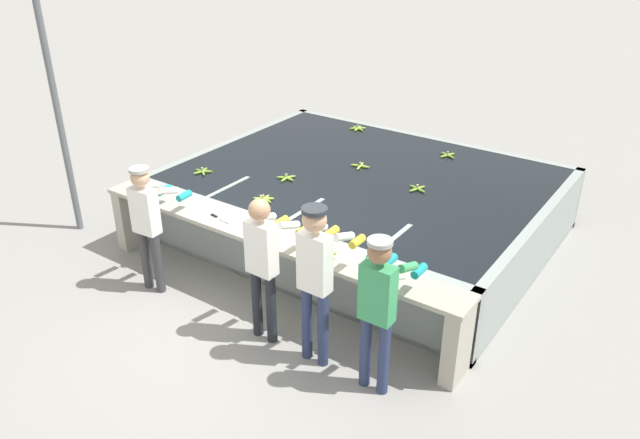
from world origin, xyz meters
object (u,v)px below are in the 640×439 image
at_px(banana_bunch_floating_4, 263,199).
at_px(worker_0, 148,218).
at_px(worker_3, 379,301).
at_px(banana_bunch_floating_1, 360,166).
at_px(banana_bunch_floating_2, 202,171).
at_px(support_post_left, 60,122).
at_px(knife_1, 218,217).
at_px(worker_2, 317,270).
at_px(worker_1, 264,257).
at_px(banana_bunch_floating_6, 447,155).
at_px(banana_bunch_floating_0, 286,178).
at_px(knife_0, 382,278).
at_px(banana_bunch_ledge_0, 324,254).
at_px(banana_bunch_floating_3, 358,128).
at_px(banana_bunch_floating_5, 417,189).

bearing_deg(banana_bunch_floating_4, worker_0, -120.29).
relative_size(worker_3, banana_bunch_floating_1, 5.85).
distance_m(banana_bunch_floating_2, support_post_left, 1.99).
bearing_deg(knife_1, worker_2, -16.10).
height_order(banana_bunch_floating_1, banana_bunch_floating_4, same).
bearing_deg(worker_1, banana_bunch_floating_4, 129.86).
relative_size(worker_0, worker_1, 0.96).
bearing_deg(banana_bunch_floating_1, banana_bunch_floating_2, -139.93).
bearing_deg(banana_bunch_floating_1, banana_bunch_floating_6, 52.74).
bearing_deg(banana_bunch_floating_4, banana_bunch_floating_6, 65.40).
height_order(banana_bunch_floating_0, knife_0, banana_bunch_floating_0).
xyz_separation_m(knife_1, support_post_left, (-2.71, -0.11, 0.69)).
bearing_deg(worker_2, banana_bunch_floating_0, 133.95).
xyz_separation_m(worker_0, worker_3, (3.09, 0.01, 0.04)).
distance_m(worker_3, support_post_left, 5.25).
xyz_separation_m(banana_bunch_floating_1, knife_0, (1.71, -2.37, -0.01)).
bearing_deg(worker_2, banana_bunch_ledge_0, 117.07).
distance_m(banana_bunch_floating_4, knife_0, 2.26).
bearing_deg(banana_bunch_ledge_0, worker_3, -28.27).
bearing_deg(banana_bunch_floating_1, banana_bunch_floating_3, 122.99).
relative_size(worker_1, banana_bunch_floating_1, 5.89).
xyz_separation_m(banana_bunch_floating_4, banana_bunch_ledge_0, (1.41, -0.70, 0.00)).
relative_size(banana_bunch_floating_1, banana_bunch_floating_2, 1.01).
relative_size(banana_bunch_floating_4, banana_bunch_ledge_0, 1.00).
bearing_deg(worker_1, worker_2, -0.68).
height_order(banana_bunch_floating_3, knife_1, banana_bunch_floating_3).
xyz_separation_m(worker_0, banana_bunch_floating_2, (-0.55, 1.45, -0.04)).
relative_size(banana_bunch_floating_3, support_post_left, 0.09).
distance_m(banana_bunch_floating_0, knife_1, 1.40).
height_order(banana_bunch_floating_3, banana_bunch_floating_5, same).
xyz_separation_m(worker_2, banana_bunch_floating_1, (-1.25, 2.84, -0.16)).
height_order(banana_bunch_floating_3, banana_bunch_floating_4, same).
bearing_deg(worker_3, banana_bunch_floating_2, 158.41).
height_order(worker_0, banana_bunch_floating_3, worker_0).
bearing_deg(worker_0, banana_bunch_floating_6, 63.57).
relative_size(banana_bunch_ledge_0, knife_1, 0.80).
height_order(banana_bunch_floating_2, banana_bunch_floating_4, same).
bearing_deg(worker_3, banana_bunch_floating_4, 152.78).
height_order(banana_bunch_floating_0, banana_bunch_floating_6, same).
bearing_deg(worker_0, banana_bunch_floating_1, 68.38).
xyz_separation_m(worker_1, banana_bunch_floating_6, (0.25, 3.93, -0.08)).
xyz_separation_m(worker_3, banana_bunch_floating_1, (-1.95, 2.86, -0.08)).
xyz_separation_m(banana_bunch_floating_6, knife_1, (-1.38, -3.42, -0.01)).
height_order(banana_bunch_floating_0, banana_bunch_floating_2, same).
bearing_deg(worker_2, knife_1, 163.90).
relative_size(banana_bunch_floating_3, banana_bunch_ledge_0, 1.00).
height_order(knife_0, support_post_left, support_post_left).
height_order(banana_bunch_ledge_0, knife_1, banana_bunch_ledge_0).
bearing_deg(knife_0, banana_bunch_floating_4, 160.96).
height_order(worker_3, banana_bunch_floating_6, worker_3).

